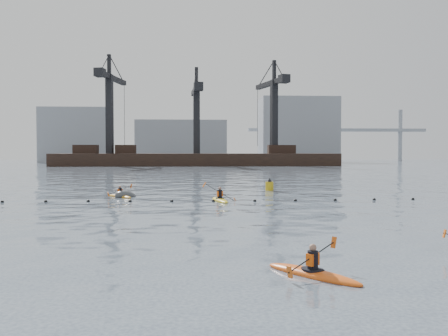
{
  "coord_description": "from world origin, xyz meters",
  "views": [
    {
      "loc": [
        -0.29,
        -11.73,
        3.62
      ],
      "look_at": [
        1.12,
        11.65,
        2.8
      ],
      "focal_mm": 38.0,
      "sensor_mm": 36.0,
      "label": 1
    }
  ],
  "objects": [
    {
      "name": "kayaker_5",
      "position": [
        -6.29,
        26.23,
        0.1
      ],
      "size": [
        2.52,
        2.91,
        1.12
      ],
      "rotation": [
        0.0,
        0.0,
        0.68
      ],
      "color": "orange",
      "rests_on": "ground"
    },
    {
      "name": "kayaker_3",
      "position": [
        1.49,
        22.73,
        0.11
      ],
      "size": [
        2.56,
        3.73,
        1.55
      ],
      "rotation": [
        0.0,
        0.0,
        0.2
      ],
      "color": "gold",
      "rests_on": "ground"
    },
    {
      "name": "mooring_buoy",
      "position": [
        -5.84,
        26.28,
        0.0
      ],
      "size": [
        2.35,
        2.46,
        1.42
      ],
      "primitive_type": "ellipsoid",
      "rotation": [
        0.0,
        0.21,
        0.86
      ],
      "color": "#3A3C3E",
      "rests_on": "ground"
    },
    {
      "name": "barge_pier",
      "position": [
        -0.22,
        110.0,
        1.89
      ],
      "size": [
        72.0,
        19.3,
        29.5
      ],
      "color": "black",
      "rests_on": "ground"
    },
    {
      "name": "skyline",
      "position": [
        2.23,
        150.27,
        9.25
      ],
      "size": [
        141.0,
        28.0,
        22.0
      ],
      "color": "gray",
      "rests_on": "ground"
    },
    {
      "name": "float_line",
      "position": [
        -0.5,
        22.53,
        0.03
      ],
      "size": [
        33.24,
        0.73,
        0.24
      ],
      "color": "black",
      "rests_on": "ground"
    },
    {
      "name": "nav_buoy",
      "position": [
        6.57,
        31.82,
        0.41
      ],
      "size": [
        0.74,
        0.74,
        1.35
      ],
      "color": "#B9A512",
      "rests_on": "ground"
    },
    {
      "name": "ground",
      "position": [
        0.0,
        0.0,
        0.0
      ],
      "size": [
        400.0,
        400.0,
        0.0
      ],
      "primitive_type": "plane",
      "color": "#353E4E",
      "rests_on": "ground"
    },
    {
      "name": "kayaker_0",
      "position": [
        3.11,
        1.74,
        0.1
      ],
      "size": [
        2.61,
        2.97,
        1.14
      ],
      "rotation": [
        0.0,
        0.0,
        0.69
      ],
      "color": "#E45615",
      "rests_on": "ground"
    }
  ]
}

